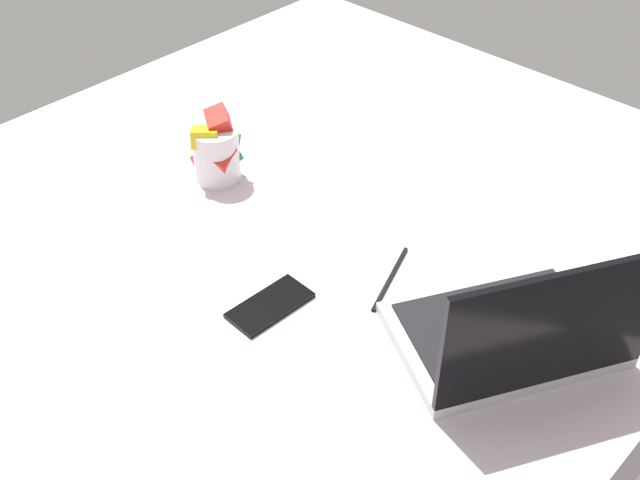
{
  "coord_description": "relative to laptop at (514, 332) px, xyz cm",
  "views": [
    {
      "loc": [
        74.0,
        84.8,
        109.02
      ],
      "look_at": [
        -1.75,
        13.12,
        24.0
      ],
      "focal_mm": 45.08,
      "sensor_mm": 36.0,
      "label": 1
    }
  ],
  "objects": [
    {
      "name": "charger_cable",
      "position": [
        -0.2,
        -23.95,
        -4.11
      ],
      "size": [
        16.14,
        6.49,
        0.6
      ],
      "primitive_type": "cube",
      "rotation": [
        0.0,
        0.0,
        0.36
      ],
      "color": "black",
      "rests_on": "bed_mattress"
    },
    {
      "name": "bed_mattress",
      "position": [
        7.33,
        -47.96,
        -13.41
      ],
      "size": [
        180.0,
        140.0,
        18.0
      ],
      "primitive_type": "cube",
      "color": "silver",
      "rests_on": "ground"
    },
    {
      "name": "snack_cup",
      "position": [
        -0.3,
        -68.02,
        1.79
      ],
      "size": [
        10.82,
        10.66,
        14.81
      ],
      "color": "silver",
      "rests_on": "bed_mattress"
    },
    {
      "name": "cell_phone",
      "position": [
        18.39,
        -33.9,
        -4.01
      ],
      "size": [
        14.28,
        7.4,
        0.8
      ],
      "primitive_type": "cube",
      "rotation": [
        0.0,
        0.0,
        1.53
      ],
      "color": "black",
      "rests_on": "bed_mattress"
    },
    {
      "name": "laptop",
      "position": [
        0.0,
        0.0,
        0.0
      ],
      "size": [
        40.02,
        36.16,
        23.0
      ],
      "rotation": [
        0.0,
        0.0,
        -0.51
      ],
      "color": "#B7BABC",
      "rests_on": "bed_mattress"
    }
  ]
}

